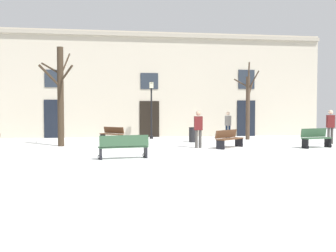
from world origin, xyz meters
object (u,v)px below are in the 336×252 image
(bench_near_lamp, at_px, (316,138))
(person_by_shop_door, at_px, (198,127))
(bench_back_to_back_left, at_px, (112,134))
(streetlamp, at_px, (151,103))
(person_crossing_plaza, at_px, (228,124))
(tree_near_facade, at_px, (248,104))
(bench_by_litter_bin, at_px, (229,139))
(person_near_bench, at_px, (330,125))
(litter_bin, at_px, (193,135))
(bench_facing_shops, at_px, (124,146))
(tree_left_of_center, at_px, (60,94))

(bench_near_lamp, height_order, person_by_shop_door, person_by_shop_door)
(bench_back_to_back_left, relative_size, person_by_shop_door, 0.81)
(streetlamp, relative_size, person_crossing_plaza, 2.12)
(bench_back_to_back_left, distance_m, person_by_shop_door, 6.03)
(tree_near_facade, height_order, person_by_shop_door, tree_near_facade)
(bench_by_litter_bin, height_order, bench_back_to_back_left, bench_by_litter_bin)
(tree_near_facade, xyz_separation_m, person_crossing_plaza, (-0.93, 1.04, -1.21))
(bench_by_litter_bin, distance_m, bench_back_to_back_left, 7.16)
(tree_near_facade, xyz_separation_m, person_near_bench, (3.25, -3.56, -1.15))
(person_by_shop_door, bearing_deg, person_near_bench, 10.30)
(litter_bin, relative_size, bench_facing_shops, 0.45)
(tree_near_facade, distance_m, tree_left_of_center, 11.07)
(tree_left_of_center, bearing_deg, person_crossing_plaza, 21.92)
(streetlamp, height_order, person_crossing_plaza, streetlamp)
(tree_left_of_center, relative_size, person_by_shop_door, 2.78)
(person_by_shop_door, distance_m, person_crossing_plaza, 6.55)
(tree_left_of_center, bearing_deg, bench_facing_shops, -60.52)
(person_by_shop_door, height_order, person_crossing_plaza, person_by_shop_door)
(bench_back_to_back_left, relative_size, person_crossing_plaza, 0.84)
(streetlamp, height_order, person_near_bench, streetlamp)
(person_near_bench, bearing_deg, bench_near_lamp, 51.38)
(bench_facing_shops, relative_size, person_by_shop_door, 1.06)
(tree_near_facade, distance_m, person_by_shop_door, 6.34)
(person_crossing_plaza, bearing_deg, person_by_shop_door, -89.85)
(bench_back_to_back_left, height_order, person_crossing_plaza, person_crossing_plaza)
(bench_facing_shops, bearing_deg, tree_near_facade, -142.89)
(streetlamp, bearing_deg, person_near_bench, -28.67)
(tree_left_of_center, distance_m, bench_facing_shops, 6.46)
(bench_back_to_back_left, bearing_deg, person_crossing_plaza, 54.60)
(tree_left_of_center, distance_m, streetlamp, 6.50)
(litter_bin, distance_m, bench_back_to_back_left, 4.62)
(tree_left_of_center, xyz_separation_m, bench_by_litter_bin, (8.01, -1.93, -2.13))
(tree_near_facade, height_order, litter_bin, tree_near_facade)
(bench_by_litter_bin, relative_size, person_crossing_plaza, 0.99)
(tree_left_of_center, height_order, bench_by_litter_bin, tree_left_of_center)
(streetlamp, xyz_separation_m, person_crossing_plaza, (4.86, -0.34, -1.27))
(tree_left_of_center, height_order, litter_bin, tree_left_of_center)
(litter_bin, bearing_deg, tree_near_facade, 21.40)
(person_near_bench, bearing_deg, litter_bin, -9.69)
(bench_back_to_back_left, bearing_deg, bench_facing_shops, -41.77)
(streetlamp, distance_m, person_crossing_plaza, 5.03)
(bench_facing_shops, bearing_deg, bench_by_litter_bin, -155.67)
(person_crossing_plaza, bearing_deg, person_near_bench, -18.42)
(tree_near_facade, bearing_deg, person_crossing_plaza, 131.71)
(litter_bin, distance_m, person_near_bench, 7.32)
(tree_left_of_center, relative_size, streetlamp, 1.36)
(tree_left_of_center, distance_m, person_crossing_plaza, 10.64)
(litter_bin, bearing_deg, person_crossing_plaza, 41.70)
(streetlamp, height_order, bench_facing_shops, streetlamp)
(bench_back_to_back_left, distance_m, person_crossing_plaza, 7.41)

